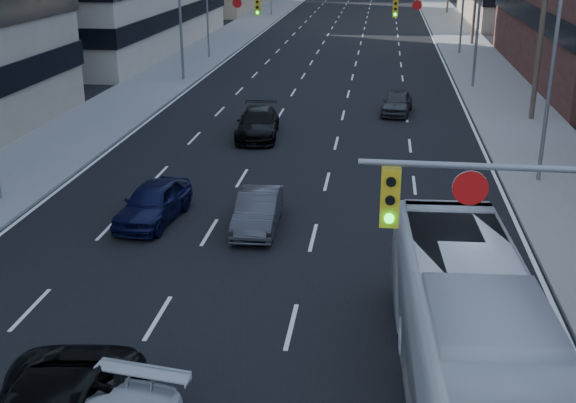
% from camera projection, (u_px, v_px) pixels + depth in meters
% --- Properties ---
extents(signal_near_right, '(6.59, 0.33, 6.00)m').
position_uv_depth(signal_near_right, '(576.00, 248.00, 12.97)').
color(signal_near_right, slate).
rests_on(signal_near_right, ground).
extents(signal_far_left, '(6.09, 0.33, 6.00)m').
position_uv_depth(signal_far_left, '(213.00, 19.00, 49.23)').
color(signal_far_left, slate).
rests_on(signal_far_left, ground).
extents(signal_far_right, '(6.09, 0.33, 6.00)m').
position_uv_depth(signal_far_right, '(442.00, 23.00, 47.39)').
color(signal_far_right, slate).
rests_on(signal_far_right, ground).
extents(utility_pole_block, '(2.20, 0.28, 11.00)m').
position_uv_depth(utility_pole_block, '(543.00, 14.00, 37.97)').
color(utility_pole_block, '#4C3D2D').
rests_on(utility_pole_block, ground).
extents(streetlight_right_near, '(2.03, 0.22, 9.00)m').
position_uv_depth(streetlight_right_near, '(549.00, 60.00, 28.20)').
color(streetlight_right_near, slate).
rests_on(streetlight_right_near, ground).
extents(transit_bus, '(3.26, 11.45, 3.15)m').
position_uv_depth(transit_bus, '(474.00, 348.00, 14.97)').
color(transit_bus, silver).
rests_on(transit_bus, ground).
extents(sedan_blue, '(2.13, 4.36, 1.43)m').
position_uv_depth(sedan_blue, '(153.00, 202.00, 25.65)').
color(sedan_blue, black).
rests_on(sedan_blue, ground).
extents(sedan_grey_center, '(1.52, 4.03, 1.32)m').
position_uv_depth(sedan_grey_center, '(258.00, 211.00, 25.04)').
color(sedan_grey_center, '#353437').
rests_on(sedan_grey_center, ground).
extents(sedan_black_far, '(2.42, 5.10, 1.44)m').
position_uv_depth(sedan_black_far, '(258.00, 123.00, 36.50)').
color(sedan_black_far, black).
rests_on(sedan_black_far, ground).
extents(sedan_grey_right, '(1.99, 4.02, 1.32)m').
position_uv_depth(sedan_grey_right, '(397.00, 103.00, 41.38)').
color(sedan_grey_right, '#2E2E30').
rests_on(sedan_grey_right, ground).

